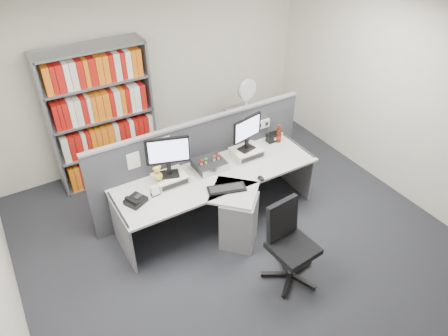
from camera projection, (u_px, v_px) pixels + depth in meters
ground at (252, 257)px, 5.10m from camera, size 5.50×5.50×0.00m
room_shell at (259, 129)px, 4.05m from camera, size 5.04×5.54×2.72m
partition at (201, 162)px, 5.59m from camera, size 3.00×0.08×1.27m
desk at (226, 200)px, 5.25m from camera, size 2.60×1.20×0.72m
monitor_riser_left at (170, 178)px, 5.09m from camera, size 0.38×0.31×0.10m
monitor_riser_right at (246, 152)px, 5.55m from camera, size 0.38×0.31×0.10m
monitor_left at (168, 154)px, 4.88m from camera, size 0.50×0.22×0.52m
monitor_right at (247, 131)px, 5.36m from camera, size 0.46×0.19×0.47m
desktop_pc at (210, 164)px, 5.33m from camera, size 0.37×0.33×0.10m
figurines at (210, 159)px, 5.26m from camera, size 0.29×0.05×0.09m
keyboard at (227, 189)px, 4.99m from camera, size 0.48×0.30×0.03m
mouse at (261, 178)px, 5.15m from camera, size 0.07×0.11×0.04m
desk_phone at (135, 201)px, 4.79m from camera, size 0.28×0.27×0.09m
desk_calendar at (155, 191)px, 4.89m from camera, size 0.10×0.08×0.13m
plush_toy at (158, 175)px, 4.93m from camera, size 0.11×0.11×0.20m
speaker at (273, 137)px, 5.83m from camera, size 0.18×0.10×0.12m
cola_bottle at (279, 135)px, 5.80m from camera, size 0.08×0.08×0.26m
shelving_unit at (102, 119)px, 5.85m from camera, size 1.41×0.40×2.00m
filing_cabinet at (245, 132)px, 6.78m from camera, size 0.45×0.61×0.70m
desk_fan at (247, 92)px, 6.37m from camera, size 0.33×0.20×0.55m
office_chair at (289, 241)px, 4.61m from camera, size 0.62×0.64×0.96m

